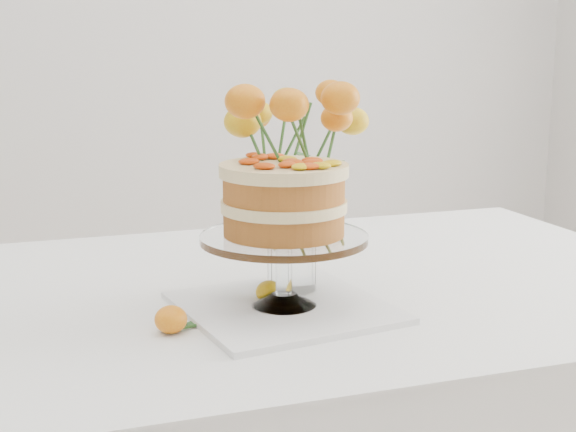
% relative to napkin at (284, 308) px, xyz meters
% --- Properties ---
extents(table, '(1.43, 0.93, 0.76)m').
position_rel_napkin_xyz_m(table, '(0.08, 0.14, -0.09)').
color(table, tan).
rests_on(table, ground).
extents(napkin, '(0.34, 0.34, 0.01)m').
position_rel_napkin_xyz_m(napkin, '(0.00, 0.00, 0.00)').
color(napkin, white).
rests_on(napkin, table).
extents(cake_stand, '(0.26, 0.26, 0.23)m').
position_rel_napkin_xyz_m(cake_stand, '(0.00, 0.00, 0.16)').
color(cake_stand, white).
rests_on(cake_stand, napkin).
extents(rose_vase, '(0.28, 0.28, 0.40)m').
position_rel_napkin_xyz_m(rose_vase, '(0.04, 0.08, 0.23)').
color(rose_vase, white).
rests_on(rose_vase, table).
extents(loose_rose_near, '(0.07, 0.04, 0.04)m').
position_rel_napkin_xyz_m(loose_rose_near, '(-0.01, 0.05, 0.01)').
color(loose_rose_near, gold).
rests_on(loose_rose_near, table).
extents(loose_rose_far, '(0.08, 0.05, 0.04)m').
position_rel_napkin_xyz_m(loose_rose_far, '(-0.18, -0.04, 0.01)').
color(loose_rose_far, orange).
rests_on(loose_rose_far, table).
extents(stray_petal_a, '(0.03, 0.02, 0.00)m').
position_rel_napkin_xyz_m(stray_petal_a, '(-0.04, 0.04, -0.00)').
color(stray_petal_a, yellow).
rests_on(stray_petal_a, table).
extents(stray_petal_b, '(0.03, 0.02, 0.00)m').
position_rel_napkin_xyz_m(stray_petal_b, '(0.06, 0.00, -0.00)').
color(stray_petal_b, yellow).
rests_on(stray_petal_b, table).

